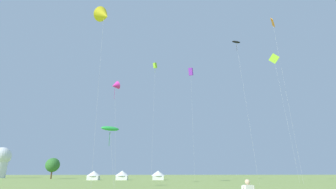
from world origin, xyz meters
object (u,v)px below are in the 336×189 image
(kite_green_parafoil, at_px, (110,129))
(festival_tent_right, at_px, (94,175))
(kite_lime_box, at_px, (155,66))
(kite_yellow_delta, at_px, (104,15))
(kite_purple_box, at_px, (191,72))
(kite_magenta_delta, at_px, (115,86))
(festival_tent_left, at_px, (158,175))
(kite_orange_diamond, at_px, (273,25))
(kite_black_parafoil, at_px, (236,43))
(festival_tent_center, at_px, (122,175))
(observatory_dome, at_px, (1,161))
(kite_lime_diamond, at_px, (274,60))
(tree_distant_left, at_px, (53,165))

(kite_green_parafoil, bearing_deg, festival_tent_right, 105.68)
(kite_lime_box, xyz_separation_m, kite_yellow_delta, (-9.08, -20.16, 0.37))
(kite_purple_box, relative_size, kite_magenta_delta, 1.67)
(festival_tent_right, xyz_separation_m, festival_tent_left, (17.21, 0.00, 0.04))
(kite_purple_box, bearing_deg, kite_orange_diamond, -46.74)
(kite_black_parafoil, bearing_deg, kite_green_parafoil, -158.66)
(kite_orange_diamond, bearing_deg, festival_tent_center, 143.97)
(kite_magenta_delta, xyz_separation_m, observatory_dome, (-48.49, 53.13, -10.83))
(kite_green_parafoil, relative_size, kite_magenta_delta, 0.47)
(kite_yellow_delta, bearing_deg, kite_black_parafoil, 13.69)
(kite_lime_box, bearing_deg, kite_lime_diamond, -10.98)
(kite_lime_box, height_order, kite_magenta_delta, kite_lime_box)
(kite_purple_box, distance_m, kite_lime_diamond, 21.22)
(kite_yellow_delta, relative_size, tree_distant_left, 4.71)
(kite_green_parafoil, height_order, kite_orange_diamond, kite_orange_diamond)
(kite_purple_box, distance_m, kite_orange_diamond, 23.53)
(kite_lime_diamond, height_order, tree_distant_left, kite_lime_diamond)
(kite_green_parafoil, height_order, festival_tent_left, kite_green_parafoil)
(kite_lime_diamond, height_order, kite_orange_diamond, kite_orange_diamond)
(kite_yellow_delta, height_order, festival_tent_left, kite_yellow_delta)
(kite_black_parafoil, bearing_deg, kite_lime_box, 140.03)
(kite_green_parafoil, bearing_deg, kite_purple_box, 59.46)
(festival_tent_left, bearing_deg, observatory_dome, 156.07)
(kite_lime_diamond, xyz_separation_m, festival_tent_left, (-27.36, 17.81, -26.45))
(kite_orange_diamond, distance_m, festival_tent_left, 46.92)
(kite_orange_diamond, xyz_separation_m, tree_distant_left, (-57.84, 37.81, -28.63))
(kite_green_parafoil, height_order, kite_black_parafoil, kite_black_parafoil)
(kite_orange_diamond, bearing_deg, festival_tent_left, 134.57)
(kite_magenta_delta, bearing_deg, kite_purple_box, 49.65)
(festival_tent_center, distance_m, festival_tent_left, 9.66)
(kite_lime_box, bearing_deg, festival_tent_center, 124.32)
(festival_tent_left, bearing_deg, tree_distant_left, 158.70)
(kite_lime_diamond, distance_m, kite_yellow_delta, 40.48)
(kite_orange_diamond, bearing_deg, kite_purple_box, 133.26)
(kite_magenta_delta, xyz_separation_m, tree_distant_left, (-25.06, 40.92, -12.65))
(festival_tent_center, distance_m, observatory_dome, 53.72)
(kite_yellow_delta, relative_size, festival_tent_center, 8.13)
(kite_lime_box, height_order, observatory_dome, kite_lime_box)
(kite_lime_box, xyz_separation_m, festival_tent_center, (-8.36, 12.24, -26.63))
(kite_yellow_delta, bearing_deg, kite_orange_diamond, 12.35)
(kite_lime_diamond, xyz_separation_m, kite_magenta_delta, (-35.73, -10.08, -10.94))
(kite_yellow_delta, bearing_deg, kite_lime_box, 65.74)
(tree_distant_left, bearing_deg, festival_tent_center, -28.74)
(kite_purple_box, xyz_separation_m, observatory_dome, (-65.44, 33.19, -22.39))
(festival_tent_left, distance_m, observatory_dome, 62.38)
(kite_green_parafoil, distance_m, kite_lime_diamond, 43.59)
(kite_lime_diamond, xyz_separation_m, kite_orange_diamond, (-2.95, -6.97, 5.04))
(tree_distant_left, bearing_deg, kite_green_parafoil, -61.54)
(kite_yellow_delta, height_order, kite_orange_diamond, kite_orange_diamond)
(kite_purple_box, distance_m, festival_tent_center, 33.60)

